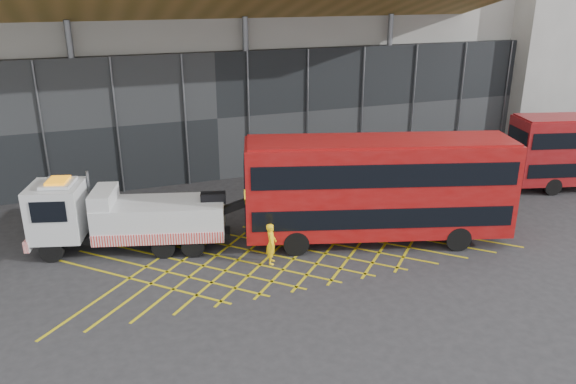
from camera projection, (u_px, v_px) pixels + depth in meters
name	position (u px, v px, depth m)	size (l,w,h in m)	color
ground_plane	(238.00, 260.00, 25.50)	(120.00, 120.00, 0.00)	#27272A
road_markings	(287.00, 252.00, 26.29)	(21.56, 7.16, 0.01)	gold
construction_building	(189.00, 28.00, 39.20)	(55.00, 23.97, 18.00)	gray
east_building	(553.00, 8.00, 46.66)	(15.00, 12.00, 20.00)	gray
recovery_truck	(122.00, 217.00, 25.98)	(10.38, 4.83, 3.63)	black
bus_towed	(378.00, 186.00, 26.50)	(12.81, 6.39, 5.10)	maroon
worker	(271.00, 244.00, 24.92)	(0.70, 0.46, 1.91)	yellow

